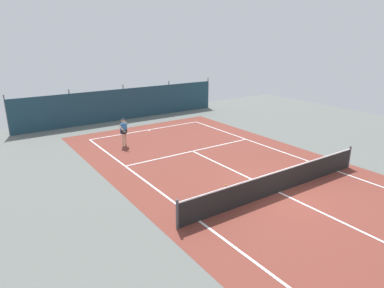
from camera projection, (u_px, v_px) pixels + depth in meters
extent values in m
plane|color=slate|center=(279.00, 192.00, 14.27)|extent=(36.00, 36.00, 0.00)
cube|color=brown|center=(279.00, 192.00, 14.27)|extent=(11.02, 26.60, 0.01)
cube|color=white|center=(148.00, 130.00, 23.62)|extent=(8.22, 0.10, 0.01)
cube|color=white|center=(199.00, 221.00, 12.06)|extent=(0.10, 23.80, 0.01)
cube|color=white|center=(337.00, 171.00, 16.48)|extent=(0.10, 23.80, 0.01)
cube|color=white|center=(193.00, 151.00, 19.30)|extent=(8.22, 0.10, 0.01)
cube|color=white|center=(279.00, 192.00, 14.27)|extent=(0.10, 12.80, 0.01)
cube|color=white|center=(149.00, 130.00, 23.51)|extent=(0.10, 0.30, 0.01)
cube|color=black|center=(279.00, 182.00, 14.13)|extent=(9.92, 0.03, 0.95)
cube|color=white|center=(280.00, 171.00, 13.97)|extent=(9.92, 0.04, 0.05)
cylinder|color=#47474C|center=(177.00, 215.00, 11.41)|extent=(0.10, 0.10, 1.10)
cylinder|color=#47474C|center=(349.00, 157.00, 16.79)|extent=(0.10, 0.10, 1.10)
cube|color=#1E3D4C|center=(124.00, 104.00, 26.28)|extent=(16.22, 0.06, 2.40)
cylinder|color=#595B60|center=(7.00, 116.00, 21.92)|extent=(0.08, 0.08, 2.70)
cylinder|color=#595B60|center=(71.00, 108.00, 24.10)|extent=(0.08, 0.08, 2.70)
cylinder|color=#595B60|center=(124.00, 102.00, 26.28)|extent=(0.08, 0.08, 2.70)
cylinder|color=#595B60|center=(169.00, 97.00, 28.46)|extent=(0.08, 0.08, 2.70)
cylinder|color=#595B60|center=(208.00, 93.00, 30.64)|extent=(0.08, 0.08, 2.70)
cube|color=#234C1E|center=(122.00, 111.00, 26.95)|extent=(14.60, 0.70, 1.10)
cylinder|color=#D8AD8C|center=(125.00, 139.00, 20.21)|extent=(0.12, 0.12, 0.82)
cylinder|color=#D8AD8C|center=(123.00, 140.00, 20.06)|extent=(0.12, 0.12, 0.82)
cylinder|color=black|center=(124.00, 131.00, 19.98)|extent=(0.40, 0.40, 0.22)
cube|color=#2D6BB7|center=(123.00, 128.00, 19.92)|extent=(0.41, 0.32, 0.56)
sphere|color=#D8AD8C|center=(123.00, 121.00, 19.79)|extent=(0.22, 0.22, 0.22)
cylinder|color=black|center=(123.00, 119.00, 19.76)|extent=(0.23, 0.23, 0.04)
cylinder|color=#D8AD8C|center=(126.00, 127.00, 20.10)|extent=(0.09, 0.09, 0.58)
cylinder|color=#D8AD8C|center=(122.00, 129.00, 19.67)|extent=(0.28, 0.52, 0.41)
cylinder|color=black|center=(125.00, 132.00, 19.50)|extent=(0.13, 0.27, 0.13)
torus|color=teal|center=(125.00, 128.00, 19.44)|extent=(0.33, 0.23, 0.29)
sphere|color=#CCDB33|center=(226.00, 185.00, 14.87)|extent=(0.07, 0.07, 0.07)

